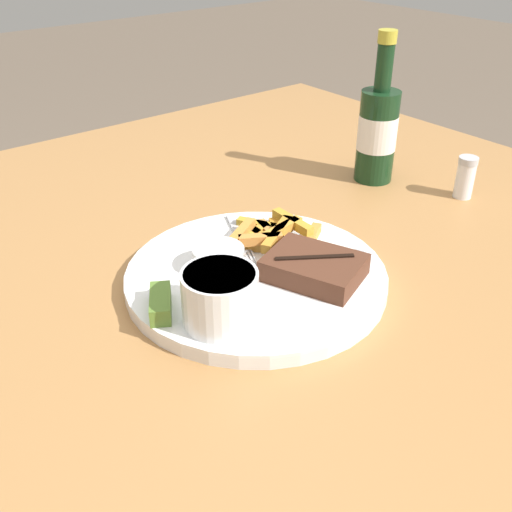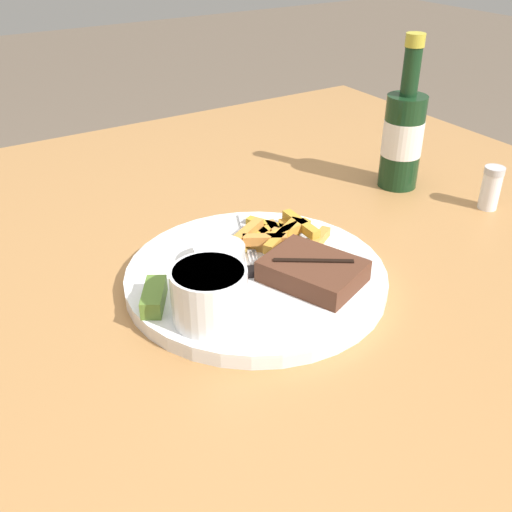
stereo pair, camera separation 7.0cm
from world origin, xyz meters
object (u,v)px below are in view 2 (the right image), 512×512
(dinner_plate, at_px, (256,277))
(coleslaw_cup, at_px, (209,292))
(dipping_sauce_cup, at_px, (220,255))
(fork_utensil, at_px, (248,236))
(pickle_spear, at_px, (153,296))
(knife_utensil, at_px, (290,268))
(steak_portion, at_px, (313,271))
(salt_shaker, at_px, (491,188))
(beer_bottle, at_px, (403,135))

(dinner_plate, bearing_deg, coleslaw_cup, -59.13)
(dipping_sauce_cup, bearing_deg, fork_utensil, 123.69)
(dipping_sauce_cup, bearing_deg, pickle_spear, -73.21)
(dinner_plate, xyz_separation_m, knife_utensil, (0.02, 0.04, 0.01))
(dinner_plate, relative_size, steak_portion, 2.39)
(knife_utensil, bearing_deg, salt_shaker, 20.87)
(pickle_spear, bearing_deg, salt_shaker, 88.67)
(dipping_sauce_cup, distance_m, pickle_spear, 0.10)
(salt_shaker, bearing_deg, knife_utensil, -88.52)
(dinner_plate, relative_size, salt_shaker, 4.77)
(coleslaw_cup, xyz_separation_m, pickle_spear, (-0.06, -0.04, -0.02))
(dinner_plate, height_order, steak_portion, steak_portion)
(dipping_sauce_cup, height_order, beer_bottle, beer_bottle)
(coleslaw_cup, bearing_deg, dipping_sauce_cup, 145.36)
(steak_portion, bearing_deg, fork_utensil, -175.48)
(knife_utensil, bearing_deg, fork_utensil, 110.38)
(dipping_sauce_cup, bearing_deg, salt_shaker, 84.43)
(steak_portion, distance_m, beer_bottle, 0.35)
(dinner_plate, height_order, salt_shaker, salt_shaker)
(dinner_plate, xyz_separation_m, pickle_spear, (-0.00, -0.13, 0.02))
(fork_utensil, height_order, salt_shaker, salt_shaker)
(knife_utensil, bearing_deg, coleslaw_cup, -145.64)
(knife_utensil, xyz_separation_m, beer_bottle, (-0.14, 0.31, 0.06))
(knife_utensil, height_order, beer_bottle, beer_bottle)
(salt_shaker, bearing_deg, dipping_sauce_cup, -95.57)
(pickle_spear, height_order, fork_utensil, pickle_spear)
(dinner_plate, distance_m, salt_shaker, 0.40)
(coleslaw_cup, bearing_deg, beer_bottle, 112.08)
(fork_utensil, xyz_separation_m, beer_bottle, (-0.05, 0.31, 0.06))
(dinner_plate, relative_size, knife_utensil, 1.92)
(fork_utensil, relative_size, beer_bottle, 0.54)
(coleslaw_cup, bearing_deg, knife_utensil, 104.98)
(steak_portion, distance_m, coleslaw_cup, 0.14)
(dipping_sauce_cup, xyz_separation_m, fork_utensil, (-0.04, 0.07, -0.01))
(dinner_plate, xyz_separation_m, beer_bottle, (-0.12, 0.34, 0.07))
(fork_utensil, distance_m, beer_bottle, 0.32)
(pickle_spear, height_order, knife_utensil, pickle_spear)
(dipping_sauce_cup, height_order, fork_utensil, dipping_sauce_cup)
(coleslaw_cup, distance_m, fork_utensil, 0.18)
(dipping_sauce_cup, bearing_deg, coleslaw_cup, -34.64)
(steak_portion, relative_size, salt_shaker, 2.00)
(dipping_sauce_cup, distance_m, fork_utensil, 0.08)
(coleslaw_cup, bearing_deg, steak_portion, 90.61)
(dinner_plate, height_order, pickle_spear, pickle_spear)
(pickle_spear, xyz_separation_m, fork_utensil, (-0.07, 0.16, -0.01))
(steak_portion, relative_size, coleslaw_cup, 1.63)
(dinner_plate, distance_m, beer_bottle, 0.37)
(dipping_sauce_cup, height_order, pickle_spear, dipping_sauce_cup)
(beer_bottle, bearing_deg, dinner_plate, -70.45)
(beer_bottle, bearing_deg, coleslaw_cup, -67.92)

